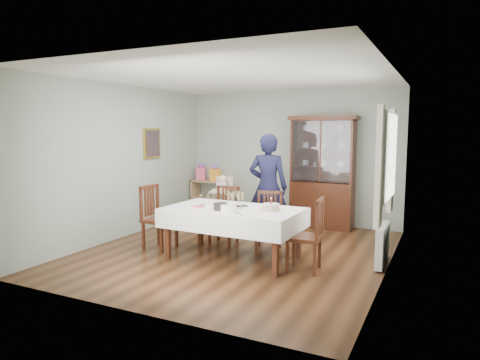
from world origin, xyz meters
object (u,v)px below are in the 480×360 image
Objects in this scene: sideboard at (212,198)px; birthday_cake at (271,208)px; chair_far_right at (268,233)px; champagne_tray at (236,202)px; high_chair at (223,209)px; gift_bag_pink at (201,172)px; china_cabinet at (323,171)px; chair_far_left at (224,227)px; woman at (268,187)px; chair_end_right at (305,249)px; gift_bag_orange at (215,173)px; chair_end_left at (159,230)px; dining_table at (233,233)px.

sideboard is 3.18× the size of birthday_cake.
champagne_tray reaches higher than chair_far_right.
high_chair is 2.72× the size of gift_bag_pink.
china_cabinet reaches higher than high_chair.
chair_far_right is (0.81, -0.01, -0.01)m from chair_far_left.
birthday_cake is 3.73m from gift_bag_pink.
woman is at bearing 98.21° from chair_far_right.
chair_far_left is 0.96× the size of chair_end_right.
high_chair is 2.82× the size of gift_bag_orange.
chair_end_left is 0.96× the size of high_chair.
champagne_tray is (0.50, -0.56, 0.54)m from chair_far_left.
gift_bag_orange is (0.36, 0.00, -0.01)m from gift_bag_pink.
dining_table is 0.73m from chair_far_right.
gift_bag_orange is at bearing 132.39° from birthday_cake.
high_chair is at bearing -147.17° from china_cabinet.
birthday_cake is 0.73× the size of gift_bag_pink.
dining_table is 5.45× the size of gift_bag_orange.
woman reaches higher than champagne_tray.
china_cabinet reaches higher than gift_bag_pink.
chair_end_right is 4.26m from gift_bag_pink.
china_cabinet is 2.08m from high_chair.
chair_far_right is (2.16, -1.96, -0.12)m from sideboard.
sideboard is 0.90× the size of chair_end_right.
birthday_cake is at bearing -43.54° from gift_bag_pink.
birthday_cake is at bearing -106.34° from chair_end_right.
sideboard is 2.41× the size of gift_bag_orange.
birthday_cake is (0.29, -0.62, 0.54)m from chair_far_right.
high_chair reaches higher than chair_far_left.
gift_bag_orange is at bearing 124.99° from champagne_tray.
chair_end_left is at bearing -142.29° from chair_far_left.
gift_bag_pink is at bearing -134.70° from chair_end_right.
high_chair is at bearing -43.57° from gift_bag_pink.
chair_far_right reaches higher than sideboard.
sideboard is 2.46× the size of champagne_tray.
chair_end_right is at bearing -39.42° from gift_bag_pink.
champagne_tray is at bearing 173.21° from birthday_cake.
birthday_cake reaches higher than dining_table.
gift_bag_pink is (-2.16, 1.36, 0.04)m from woman.
champagne_tray is at bearing 77.95° from woman.
champagne_tray reaches higher than dining_table.
gift_bag_pink is at bearing 126.35° from chair_far_left.
chair_end_left is 3.59× the size of birthday_cake.
high_chair is 1.64m from gift_bag_pink.
chair_end_right is 2.73× the size of champagne_tray.
sideboard is at bearing 15.12° from chair_end_left.
birthday_cake is (1.91, 0.07, 0.51)m from chair_end_left.
chair_end_left is at bearing -173.71° from champagne_tray.
chair_far_right is 3.27× the size of birthday_cake.
chair_end_right is 1.28m from champagne_tray.
china_cabinet is 3.39m from chair_end_left.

